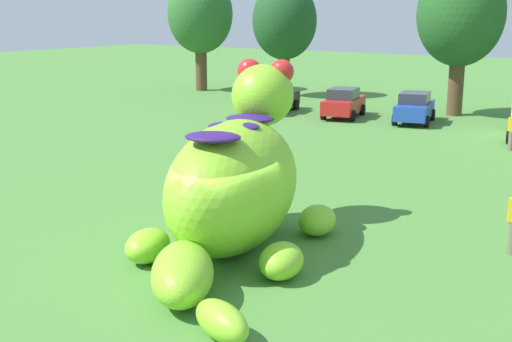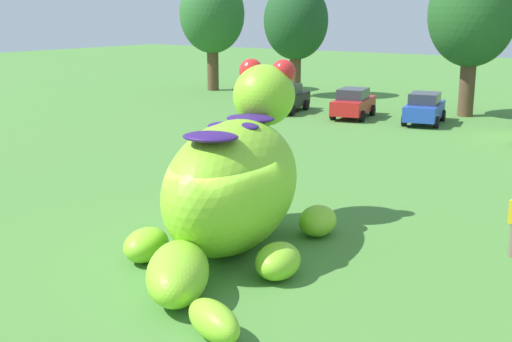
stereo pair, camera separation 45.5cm
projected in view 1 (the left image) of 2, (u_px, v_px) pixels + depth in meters
The scene contains 9 objects.
ground_plane at pixel (217, 265), 16.42m from camera, with size 160.00×160.00×0.00m, color #4C8438.
giant_inflatable_creature at pixel (235, 184), 17.27m from camera, with size 6.61×8.50×4.75m.
car_black at pixel (276, 98), 41.04m from camera, with size 2.55×4.36×1.72m.
car_red at pixel (344, 103), 38.91m from camera, with size 2.60×4.37×1.72m.
car_blue at pixel (414, 108), 36.98m from camera, with size 2.60×4.38×1.72m.
tree_far_left at pixel (200, 15), 51.02m from camera, with size 4.99×4.99×8.86m.
tree_left at pixel (285, 21), 47.54m from camera, with size 4.60×4.60×8.17m.
tree_mid_left at pixel (461, 15), 38.56m from camera, with size 5.03×5.03×8.93m.
spectator_mid_field at pixel (512, 132), 29.67m from camera, with size 0.38×0.26×1.71m.
Camera 1 is at (9.47, -12.21, 6.10)m, focal length 46.80 mm.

